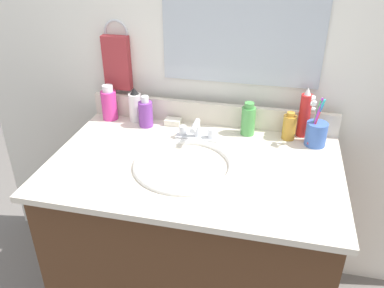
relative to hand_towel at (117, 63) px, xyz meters
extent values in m
cube|color=#4C2D19|center=(0.40, -0.33, -0.60)|extent=(0.95, 0.59, 0.72)
cube|color=beige|center=(0.40, -0.33, -0.23)|extent=(0.99, 0.64, 0.02)
cube|color=beige|center=(0.40, -0.02, -0.17)|extent=(0.99, 0.02, 0.09)
cube|color=white|center=(0.40, 0.04, -0.31)|extent=(2.09, 0.04, 1.30)
cube|color=#B2BCC6|center=(0.50, 0.02, 0.23)|extent=(0.60, 0.01, 0.56)
torus|color=silver|center=(0.00, 0.02, 0.12)|extent=(0.10, 0.01, 0.10)
cube|color=#A53338|center=(0.00, 0.00, 0.00)|extent=(0.11, 0.04, 0.22)
torus|color=white|center=(0.37, -0.36, -0.22)|extent=(0.35, 0.35, 0.02)
ellipsoid|color=white|center=(0.37, -0.36, -0.26)|extent=(0.30, 0.30, 0.11)
cylinder|color=#B2B5BA|center=(0.37, -0.36, -0.29)|extent=(0.04, 0.04, 0.01)
cube|color=silver|center=(0.37, -0.16, -0.21)|extent=(0.16, 0.05, 0.01)
cylinder|color=silver|center=(0.37, -0.16, -0.18)|extent=(0.02, 0.02, 0.06)
cylinder|color=silver|center=(0.37, -0.20, -0.15)|extent=(0.02, 0.09, 0.02)
cylinder|color=silver|center=(0.31, -0.16, -0.19)|extent=(0.03, 0.03, 0.04)
cylinder|color=silver|center=(0.42, -0.16, -0.19)|extent=(0.03, 0.03, 0.04)
cylinder|color=gold|center=(0.71, -0.08, -0.17)|extent=(0.05, 0.05, 0.09)
cylinder|color=gold|center=(0.71, -0.08, -0.12)|extent=(0.03, 0.03, 0.01)
cylinder|color=red|center=(0.76, -0.04, -0.14)|extent=(0.04, 0.04, 0.17)
cone|color=white|center=(0.76, -0.04, -0.04)|extent=(0.02, 0.02, 0.03)
cylinder|color=#4C9E4C|center=(0.55, -0.08, -0.16)|extent=(0.05, 0.05, 0.11)
cylinder|color=#4C9E4C|center=(0.55, -0.08, -0.10)|extent=(0.04, 0.04, 0.02)
cylinder|color=#D8338C|center=(-0.02, -0.07, -0.16)|extent=(0.06, 0.06, 0.12)
cylinder|color=white|center=(-0.02, -0.07, -0.09)|extent=(0.04, 0.04, 0.03)
cylinder|color=white|center=(0.09, -0.06, -0.16)|extent=(0.05, 0.05, 0.12)
cone|color=black|center=(0.09, -0.06, -0.09)|extent=(0.03, 0.03, 0.03)
cylinder|color=#7A3899|center=(0.15, -0.10, -0.17)|extent=(0.06, 0.06, 0.10)
cylinder|color=white|center=(0.15, -0.10, -0.10)|extent=(0.03, 0.03, 0.03)
cylinder|color=#3F66B7|center=(0.80, -0.11, -0.18)|extent=(0.08, 0.08, 0.09)
cylinder|color=#D8333F|center=(0.79, -0.12, -0.13)|extent=(0.04, 0.04, 0.16)
cube|color=white|center=(0.78, -0.14, -0.07)|extent=(0.01, 0.02, 0.01)
cylinder|color=green|center=(0.79, -0.11, -0.13)|extent=(0.03, 0.01, 0.17)
cube|color=white|center=(0.78, -0.11, -0.06)|extent=(0.01, 0.02, 0.01)
cylinder|color=blue|center=(0.79, -0.10, -0.13)|extent=(0.04, 0.04, 0.16)
cube|color=white|center=(0.77, -0.09, -0.07)|extent=(0.01, 0.02, 0.01)
cylinder|color=#26B2B2|center=(0.79, -0.10, -0.12)|extent=(0.04, 0.05, 0.17)
cube|color=white|center=(0.78, -0.08, -0.05)|extent=(0.01, 0.02, 0.01)
cylinder|color=#B23FBF|center=(0.79, -0.12, -0.12)|extent=(0.03, 0.03, 0.18)
cube|color=white|center=(0.78, -0.13, -0.05)|extent=(0.01, 0.02, 0.01)
cube|color=white|center=(0.25, -0.06, -0.21)|extent=(0.06, 0.04, 0.02)
camera|label=1|loc=(0.65, -1.46, 0.50)|focal=37.20mm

